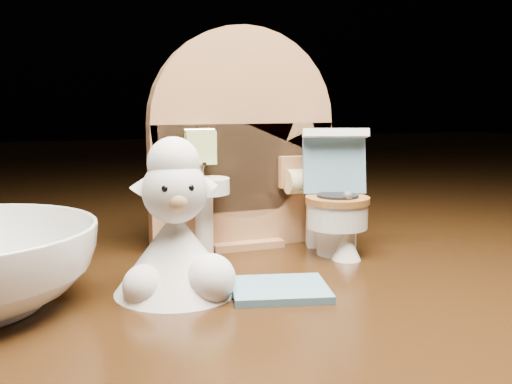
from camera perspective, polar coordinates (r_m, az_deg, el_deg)
backdrop_panel at (r=0.39m, az=-1.42°, el=4.00°), size 0.13×0.05×0.15m
toy_toilet at (r=0.39m, az=7.87°, el=-1.49°), size 0.05×0.06×0.08m
bath_mat at (r=0.31m, az=2.39°, el=-9.69°), size 0.06×0.05×0.00m
toilet_brush at (r=0.37m, az=9.05°, el=-4.94°), size 0.02×0.02×0.04m
plush_lamb at (r=0.30m, az=-7.98°, el=-4.67°), size 0.07×0.07×0.09m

